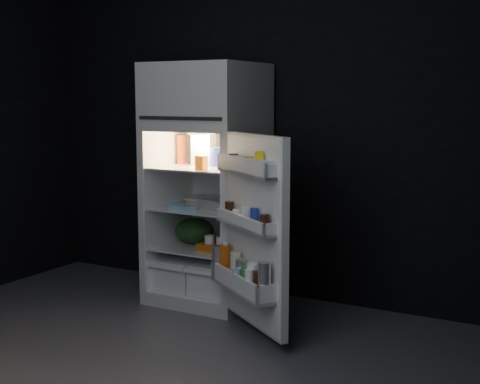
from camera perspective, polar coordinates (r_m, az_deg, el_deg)
The scene contains 17 objects.
floor at distance 4.01m, azimuth -9.06°, elevation -14.50°, with size 4.00×3.40×0.00m, color #525258.
wall_back at distance 5.15m, azimuth 2.44°, elevation 6.04°, with size 4.00×0.00×2.70m, color black.
refrigerator at distance 5.00m, azimuth -2.71°, elevation 1.44°, with size 0.76×0.71×1.78m.
fridge_door at distance 4.19m, azimuth 0.98°, elevation -3.67°, with size 0.70×0.57×1.22m.
milk_jug at distance 5.05m, azimuth -3.12°, elevation 3.68°, with size 0.15×0.15×0.24m, color white.
mayo_jar at distance 4.94m, azimuth -2.03°, elevation 3.01°, with size 0.10×0.10×0.14m, color navy.
jam_jar at distance 4.91m, azimuth -0.86°, elevation 2.92°, with size 0.11×0.11×0.13m, color black.
amber_bottle at distance 5.18m, azimuth -5.00°, elevation 3.66°, with size 0.08×0.08×0.22m, color #CC5520.
small_carton at distance 4.72m, azimuth -3.32°, elevation 2.51°, with size 0.08×0.06×0.10m, color orange.
egg_carton at distance 4.83m, azimuth -2.10°, elevation -1.13°, with size 0.29×0.11×0.07m, color gray.
pie at distance 5.13m, azimuth -3.20°, elevation -0.75°, with size 0.27×0.27×0.04m, color tan.
flat_package at distance 4.82m, azimuth -4.96°, elevation -1.34°, with size 0.20×0.10×0.04m, color #87B6D1.
wrapped_pkg at distance 4.98m, azimuth -0.22°, elevation -0.94°, with size 0.11×0.09×0.05m, color beige.
produce_bag at distance 5.11m, azimuth -3.91°, elevation -3.32°, with size 0.31×0.26×0.20m, color #193815.
yogurt_tray at distance 4.87m, azimuth -2.03°, elevation -4.77°, with size 0.27×0.14×0.05m, color #B9530F.
small_can_red at distance 5.07m, azimuth -0.81°, elevation -4.00°, with size 0.07×0.07×0.09m, color #B9530F.
small_can_silver at distance 5.04m, azimuth -0.18°, elevation -4.08°, with size 0.07×0.07×0.09m, color silver.
Camera 1 is at (2.32, -2.89, 1.54)m, focal length 50.00 mm.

